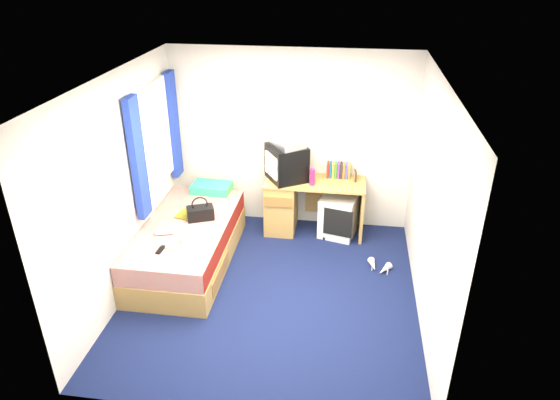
# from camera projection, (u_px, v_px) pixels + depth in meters

# --- Properties ---
(ground) EXTENTS (3.40, 3.40, 0.00)m
(ground) POSITION_uv_depth(u_px,v_px,m) (272.00, 292.00, 5.64)
(ground) COLOR #0C1438
(ground) RESTS_ON ground
(room_shell) EXTENTS (3.40, 3.40, 3.40)m
(room_shell) POSITION_uv_depth(u_px,v_px,m) (270.00, 174.00, 4.98)
(room_shell) COLOR white
(room_shell) RESTS_ON ground
(bed) EXTENTS (1.01, 2.00, 0.54)m
(bed) POSITION_uv_depth(u_px,v_px,m) (188.00, 244.00, 6.05)
(bed) COLOR tan
(bed) RESTS_ON ground
(pillow) EXTENTS (0.53, 0.35, 0.11)m
(pillow) POSITION_uv_depth(u_px,v_px,m) (212.00, 188.00, 6.69)
(pillow) COLOR teal
(pillow) RESTS_ON bed
(desk) EXTENTS (1.30, 0.55, 0.75)m
(desk) POSITION_uv_depth(u_px,v_px,m) (294.00, 203.00, 6.71)
(desk) COLOR tan
(desk) RESTS_ON ground
(storage_cube) EXTENTS (0.54, 0.54, 0.56)m
(storage_cube) POSITION_uv_depth(u_px,v_px,m) (338.00, 216.00, 6.65)
(storage_cube) COLOR silver
(storage_cube) RESTS_ON ground
(crt_tv) EXTENTS (0.62, 0.63, 0.47)m
(crt_tv) POSITION_uv_depth(u_px,v_px,m) (286.00, 163.00, 6.47)
(crt_tv) COLOR black
(crt_tv) RESTS_ON desk
(vcr) EXTENTS (0.53, 0.55, 0.09)m
(vcr) POSITION_uv_depth(u_px,v_px,m) (287.00, 143.00, 6.34)
(vcr) COLOR silver
(vcr) RESTS_ON crt_tv
(book_row) EXTENTS (0.31, 0.13, 0.20)m
(book_row) POSITION_uv_depth(u_px,v_px,m) (339.00, 170.00, 6.58)
(book_row) COLOR maroon
(book_row) RESTS_ON desk
(picture_frame) EXTENTS (0.03, 0.12, 0.14)m
(picture_frame) POSITION_uv_depth(u_px,v_px,m) (355.00, 176.00, 6.50)
(picture_frame) COLOR #322110
(picture_frame) RESTS_ON desk
(pink_water_bottle) EXTENTS (0.08, 0.08, 0.21)m
(pink_water_bottle) POSITION_uv_depth(u_px,v_px,m) (312.00, 178.00, 6.36)
(pink_water_bottle) COLOR #E01F5C
(pink_water_bottle) RESTS_ON desk
(aerosol_can) EXTENTS (0.06, 0.06, 0.19)m
(aerosol_can) POSITION_uv_depth(u_px,v_px,m) (308.00, 172.00, 6.54)
(aerosol_can) COLOR silver
(aerosol_can) RESTS_ON desk
(handbag) EXTENTS (0.36, 0.29, 0.29)m
(handbag) POSITION_uv_depth(u_px,v_px,m) (200.00, 212.00, 6.00)
(handbag) COLOR black
(handbag) RESTS_ON bed
(towel) EXTENTS (0.32, 0.27, 0.10)m
(towel) POSITION_uv_depth(u_px,v_px,m) (198.00, 236.00, 5.58)
(towel) COLOR white
(towel) RESTS_ON bed
(magazine) EXTENTS (0.26, 0.32, 0.01)m
(magazine) POSITION_uv_depth(u_px,v_px,m) (187.00, 214.00, 6.14)
(magazine) COLOR #CFCE17
(magazine) RESTS_ON bed
(water_bottle) EXTENTS (0.21, 0.12, 0.07)m
(water_bottle) POSITION_uv_depth(u_px,v_px,m) (164.00, 232.00, 5.69)
(water_bottle) COLOR white
(water_bottle) RESTS_ON bed
(colour_swatch_fan) EXTENTS (0.23, 0.12, 0.01)m
(colour_swatch_fan) POSITION_uv_depth(u_px,v_px,m) (168.00, 247.00, 5.45)
(colour_swatch_fan) COLOR gold
(colour_swatch_fan) RESTS_ON bed
(remote_control) EXTENTS (0.06, 0.16, 0.02)m
(remote_control) POSITION_uv_depth(u_px,v_px,m) (161.00, 250.00, 5.40)
(remote_control) COLOR black
(remote_control) RESTS_ON bed
(window_assembly) EXTENTS (0.11, 1.42, 1.40)m
(window_assembly) POSITION_uv_depth(u_px,v_px,m) (156.00, 139.00, 5.99)
(window_assembly) COLOR silver
(window_assembly) RESTS_ON room_shell
(white_heels) EXTENTS (0.30, 0.31, 0.09)m
(white_heels) POSITION_uv_depth(u_px,v_px,m) (379.00, 267.00, 6.00)
(white_heels) COLOR silver
(white_heels) RESTS_ON ground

